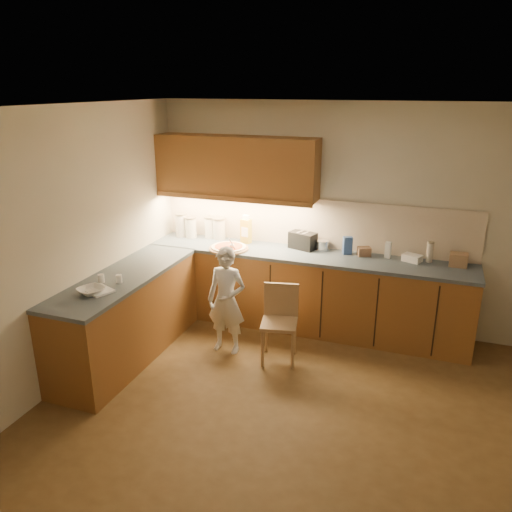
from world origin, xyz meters
The scene contains 24 objects.
room centered at (0.00, 0.00, 1.68)m, with size 4.54×4.50×2.62m.
l_counter centered at (-0.92, 1.25, 0.46)m, with size 3.77×2.62×0.92m.
backsplash centered at (-0.38, 1.99, 1.21)m, with size 3.75×0.02×0.58m, color beige.
upper_cabinets centered at (-1.27, 1.82, 1.85)m, with size 1.95×0.36×0.73m.
pizza_on_board centered at (-1.26, 1.54, 0.94)m, with size 0.47×0.47×0.19m.
child centered at (-1.01, 0.86, 0.59)m, with size 0.43×0.28×1.17m, color white.
wooden_chair centered at (-0.43, 0.90, 0.47)m, with size 0.43×0.43×0.81m.
mixing_bowl centered at (-1.95, -0.12, 0.95)m, with size 0.24×0.24×0.06m, color white.
canister_a centered at (-2.04, 1.83, 1.07)m, with size 0.15×0.15×0.30m.
canister_b centered at (-1.91, 1.83, 1.05)m, with size 0.15×0.15×0.27m.
canister_c centered at (-1.67, 1.90, 1.06)m, with size 0.15×0.15×0.27m.
canister_d centered at (-1.54, 1.89, 1.06)m, with size 0.17×0.17×0.27m.
oil_jug centered at (-1.16, 1.85, 1.08)m, with size 0.13×0.11×0.35m.
toaster centered at (-0.46, 1.87, 1.02)m, with size 0.35×0.26×0.20m.
steel_pot centered at (-0.22, 1.89, 0.98)m, with size 0.16×0.16×0.12m.
blue_box centered at (0.08, 1.85, 1.02)m, with size 0.10×0.07×0.20m, color #34559D.
card_box_a centered at (0.27, 1.84, 0.97)m, with size 0.14×0.10×0.10m, color #9A7153.
white_bottle centered at (0.53, 1.86, 1.01)m, with size 0.06×0.06×0.18m, color silver.
flat_pack centered at (0.79, 1.83, 0.96)m, with size 0.19×0.14×0.08m, color white.
tall_jar centered at (0.97, 1.88, 1.04)m, with size 0.07×0.07×0.23m.
card_box_b centered at (1.26, 1.84, 0.99)m, with size 0.18×0.14×0.14m, color #A68059.
dough_cloth centered at (-1.92, -0.04, 0.93)m, with size 0.26×0.20×0.02m, color white.
spice_jar_a centered at (-2.03, 0.15, 0.96)m, with size 0.06×0.06×0.08m, color white.
spice_jar_b centered at (-1.87, 0.21, 0.96)m, with size 0.06×0.06×0.08m, color white.
Camera 1 is at (0.94, -3.60, 2.75)m, focal length 35.00 mm.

